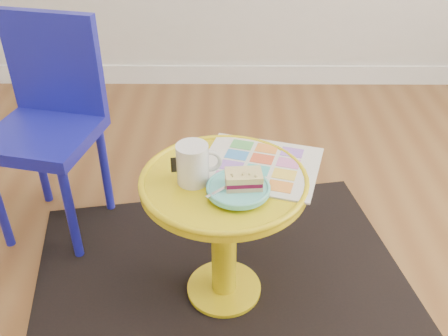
{
  "coord_description": "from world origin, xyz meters",
  "views": [
    {
      "loc": [
        -0.02,
        -0.96,
        1.33
      ],
      "look_at": [
        -0.03,
        0.24,
        0.52
      ],
      "focal_mm": 40.0,
      "sensor_mm": 36.0,
      "label": 1
    }
  ],
  "objects_px": {
    "side_table": "(224,214)",
    "newspaper": "(260,165)",
    "chair": "(49,115)",
    "mug": "(193,163)",
    "plate": "(238,189)"
  },
  "relations": [
    {
      "from": "chair",
      "to": "mug",
      "type": "bearing_deg",
      "value": -24.47
    },
    {
      "from": "side_table",
      "to": "plate",
      "type": "xyz_separation_m",
      "value": [
        0.04,
        -0.07,
        0.15
      ]
    },
    {
      "from": "chair",
      "to": "mug",
      "type": "height_order",
      "value": "chair"
    },
    {
      "from": "side_table",
      "to": "plate",
      "type": "relative_size",
      "value": 2.78
    },
    {
      "from": "plate",
      "to": "side_table",
      "type": "bearing_deg",
      "value": 118.45
    },
    {
      "from": "mug",
      "to": "plate",
      "type": "xyz_separation_m",
      "value": [
        0.13,
        -0.06,
        -0.05
      ]
    },
    {
      "from": "chair",
      "to": "newspaper",
      "type": "distance_m",
      "value": 0.83
    },
    {
      "from": "newspaper",
      "to": "side_table",
      "type": "bearing_deg",
      "value": -130.97
    },
    {
      "from": "side_table",
      "to": "newspaper",
      "type": "bearing_deg",
      "value": 32.83
    },
    {
      "from": "newspaper",
      "to": "mug",
      "type": "relative_size",
      "value": 2.65
    },
    {
      "from": "newspaper",
      "to": "plate",
      "type": "bearing_deg",
      "value": -99.37
    },
    {
      "from": "side_table",
      "to": "mug",
      "type": "distance_m",
      "value": 0.22
    },
    {
      "from": "side_table",
      "to": "newspaper",
      "type": "distance_m",
      "value": 0.19
    },
    {
      "from": "side_table",
      "to": "mug",
      "type": "height_order",
      "value": "mug"
    },
    {
      "from": "side_table",
      "to": "chair",
      "type": "distance_m",
      "value": 0.77
    }
  ]
}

